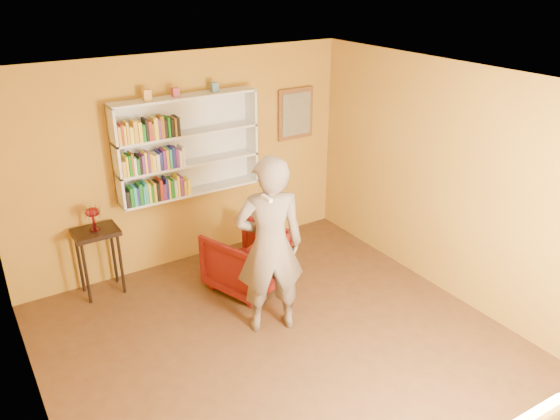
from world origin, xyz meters
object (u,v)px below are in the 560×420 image
object	(u,v)px
armchair	(247,259)
person	(270,246)
bookshelf	(186,145)
ruby_lustre	(93,214)
console_table	(97,241)

from	to	relation	value
armchair	person	xyz separation A→B (m)	(-0.18, -0.83, 0.60)
bookshelf	ruby_lustre	xyz separation A→B (m)	(-1.25, -0.16, -0.56)
bookshelf	console_table	size ratio (longest dim) A/B	2.17
console_table	person	bearing A→B (deg)	-50.77
armchair	ruby_lustre	bearing A→B (deg)	-47.60
ruby_lustre	person	world-z (taller)	person
ruby_lustre	armchair	distance (m)	1.85
console_table	ruby_lustre	size ratio (longest dim) A/B	2.95
bookshelf	ruby_lustre	distance (m)	1.38
person	console_table	bearing A→B (deg)	-30.81
armchair	console_table	bearing A→B (deg)	-47.60
console_table	person	world-z (taller)	person
bookshelf	console_table	distance (m)	1.56
ruby_lustre	bookshelf	bearing A→B (deg)	7.25
console_table	armchair	bearing A→B (deg)	-28.30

